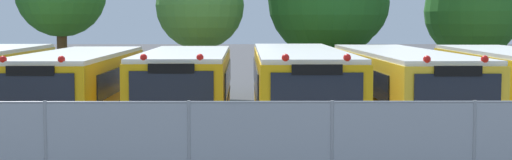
% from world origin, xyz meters
% --- Properties ---
extents(ground_plane, '(160.00, 160.00, 0.00)m').
position_xyz_m(ground_plane, '(0.00, 0.00, 0.00)').
color(ground_plane, '#424244').
extents(school_bus_1, '(2.62, 9.96, 2.58)m').
position_xyz_m(school_bus_1, '(-6.57, -0.02, 1.36)').
color(school_bus_1, '#EAA80C').
rests_on(school_bus_1, ground_plane).
extents(school_bus_2, '(2.64, 9.39, 2.60)m').
position_xyz_m(school_bus_2, '(-3.31, 0.11, 1.37)').
color(school_bus_2, '#EAA80C').
rests_on(school_bus_2, ground_plane).
extents(school_bus_3, '(2.67, 11.42, 2.66)m').
position_xyz_m(school_bus_3, '(0.12, -0.23, 1.40)').
color(school_bus_3, '#EAA80C').
rests_on(school_bus_3, ground_plane).
extents(school_bus_4, '(2.80, 11.60, 2.62)m').
position_xyz_m(school_bus_4, '(3.22, 0.00, 1.38)').
color(school_bus_4, yellow).
rests_on(school_bus_4, ground_plane).
extents(school_bus_5, '(2.62, 9.37, 2.64)m').
position_xyz_m(school_bus_5, '(6.56, 0.14, 1.39)').
color(school_bus_5, yellow).
rests_on(school_bus_5, ground_plane).
extents(tree_2, '(3.82, 3.82, 5.96)m').
position_xyz_m(tree_2, '(-3.40, 9.63, 4.17)').
color(tree_2, '#4C3823').
rests_on(tree_2, ground_plane).
extents(tree_3, '(5.25, 5.15, 6.87)m').
position_xyz_m(tree_3, '(2.23, 9.64, 4.24)').
color(tree_3, '#4C3823').
rests_on(tree_3, ground_plane).
extents(tree_4, '(4.31, 4.31, 5.95)m').
position_xyz_m(tree_4, '(8.77, 11.05, 3.86)').
color(tree_4, '#4C3823').
rests_on(tree_4, ground_plane).
extents(chainlink_fence, '(27.18, 0.07, 1.91)m').
position_xyz_m(chainlink_fence, '(0.19, -8.50, 0.99)').
color(chainlink_fence, '#9EA0A3').
rests_on(chainlink_fence, ground_plane).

